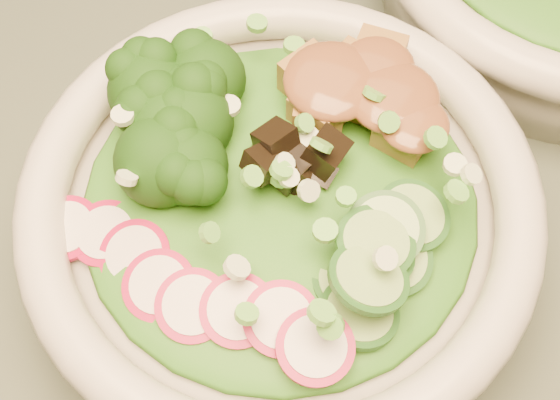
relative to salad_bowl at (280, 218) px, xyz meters
The scene contains 9 objects.
salad_bowl is the anchor object (origin of this frame).
lettuce_bed 0.02m from the salad_bowl, 90.00° to the left, with size 0.20×0.20×0.02m, color #1C6515.
broccoli_florets 0.07m from the salad_bowl, behind, with size 0.08×0.07×0.04m, color black, non-canonical shape.
radish_slices 0.07m from the salad_bowl, 95.56° to the right, with size 0.11×0.04×0.02m, color #A50C38, non-canonical shape.
cucumber_slices 0.07m from the salad_bowl, ahead, with size 0.07×0.07×0.04m, color #90C56D, non-canonical shape.
mushroom_heap 0.04m from the salad_bowl, 81.89° to the left, with size 0.07×0.07×0.04m, color black, non-canonical shape.
tofu_cubes 0.07m from the salad_bowl, 80.39° to the left, with size 0.09×0.06×0.04m, color olive, non-canonical shape.
peanut_sauce 0.08m from the salad_bowl, 80.39° to the left, with size 0.07×0.06×0.02m, color brown.
scallion_garnish 0.04m from the salad_bowl, behind, with size 0.19×0.19×0.02m, color #66BB42, non-canonical shape.
Camera 1 is at (-0.11, -0.17, 1.15)m, focal length 50.00 mm.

